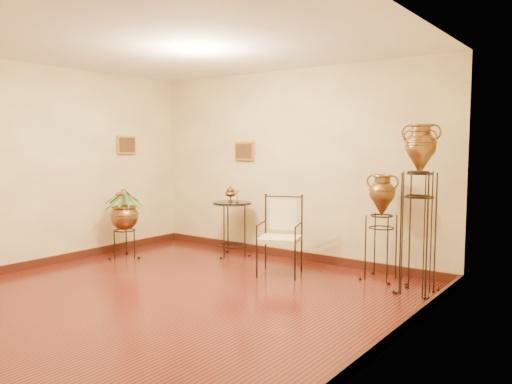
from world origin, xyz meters
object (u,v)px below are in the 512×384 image
Objects in this scene: planter_urn at (124,213)px; armchair at (280,236)px; amphora_mid at (419,208)px; amphora_tall at (417,210)px; side_table at (232,228)px.

planter_urn reaches higher than armchair.
planter_urn is at bearing -168.67° from amphora_mid.
planter_urn is at bearing 172.02° from armchair.
planter_urn is at bearing -169.26° from amphora_tall.
side_table is at bearing 174.71° from amphora_tall.
planter_urn is (-4.15, -0.79, -0.29)m from amphora_tall.
amphora_mid is at bearing -4.42° from side_table.
armchair is at bearing -171.32° from amphora_mid.
amphora_tall is 1.55× the size of planter_urn.
amphora_tall is at bearing -90.00° from amphora_mid.
amphora_tall is 2.99m from side_table.
amphora_mid is (0.00, 0.04, 0.02)m from amphora_tall.
armchair is 1.30m from side_table.
amphora_tall is at bearing -13.93° from armchair.
amphora_mid is 2.99m from side_table.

